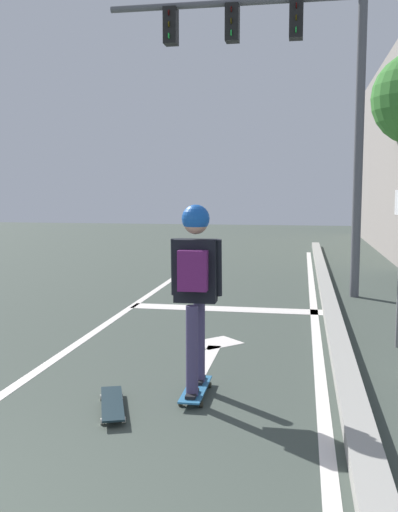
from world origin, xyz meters
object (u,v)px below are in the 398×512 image
(skater, at_px, (195,273))
(spare_skateboard, at_px, (112,404))
(traffic_signal_mast, at_px, (285,68))
(skateboard, at_px, (196,389))

(skater, bearing_deg, spare_skateboard, -144.89)
(traffic_signal_mast, bearing_deg, skateboard, -96.17)
(skateboard, bearing_deg, skater, -89.39)
(skateboard, bearing_deg, spare_skateboard, -143.96)
(skateboard, relative_size, traffic_signal_mast, 0.14)
(skateboard, distance_m, traffic_signal_mast, 6.81)
(skater, xyz_separation_m, spare_skateboard, (-0.65, -0.46, -1.10))
(skateboard, distance_m, spare_skateboard, 0.81)
(skater, relative_size, traffic_signal_mast, 0.31)
(skater, height_order, traffic_signal_mast, traffic_signal_mast)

